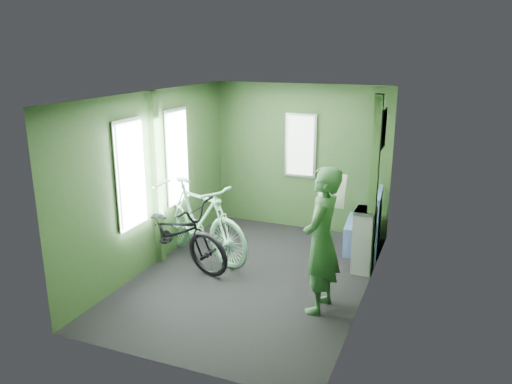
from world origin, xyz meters
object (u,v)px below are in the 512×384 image
waste_box (364,240)px  bench_seat (364,232)px  passenger (321,240)px  bicycle_mint (200,257)px  bicycle_black (174,265)px

waste_box → bench_seat: size_ratio=0.96×
passenger → bicycle_mint: bearing=-107.4°
bicycle_black → waste_box: 2.54m
bicycle_black → bench_seat: 2.74m
bicycle_black → bicycle_mint: 0.42m
waste_box → bench_seat: 0.77m
bench_seat → bicycle_black: bearing=-150.9°
passenger → bench_seat: size_ratio=1.86×
bicycle_mint → bench_seat: size_ratio=2.10×
passenger → waste_box: bearing=172.0°
passenger → bench_seat: 2.01m
bicycle_mint → passenger: size_ratio=1.13×
bicycle_black → passenger: 2.30m
waste_box → bench_seat: bearing=98.8°
waste_box → bench_seat: bench_seat is taller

